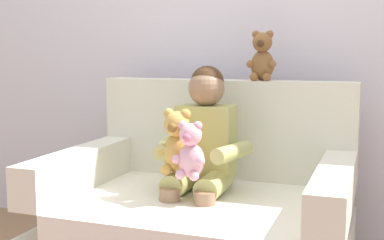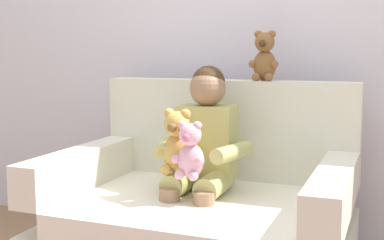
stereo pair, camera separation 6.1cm
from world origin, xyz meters
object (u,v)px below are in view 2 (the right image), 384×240
seated_child (203,146)px  plush_brown_on_backrest (264,57)px  armchair (203,220)px  plush_honey (177,144)px  plush_pink (190,152)px

seated_child → plush_brown_on_backrest: bearing=62.8°
armchair → plush_honey: size_ratio=4.52×
seated_child → plush_brown_on_backrest: (0.20, 0.32, 0.40)m
armchair → seated_child: size_ratio=1.59×
plush_pink → seated_child: bearing=89.9°
plush_honey → plush_brown_on_backrest: plush_brown_on_backrest is taller
seated_child → plush_brown_on_backrest: 0.56m
plush_honey → plush_pink: bearing=-28.4°
plush_brown_on_backrest → plush_honey: bearing=-131.1°
seated_child → plush_pink: 0.20m
seated_child → plush_pink: bearing=-80.4°
seated_child → plush_brown_on_backrest: plush_brown_on_backrest is taller
seated_child → plush_pink: seated_child is taller
armchair → plush_honey: bearing=-130.6°
plush_honey → seated_child: bearing=72.3°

